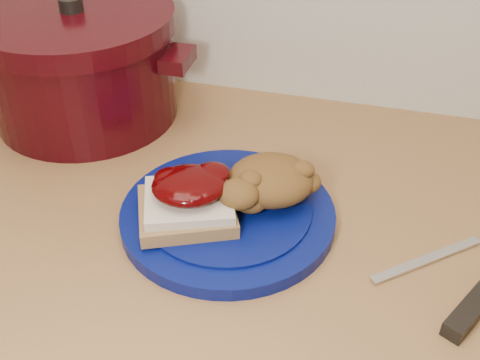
% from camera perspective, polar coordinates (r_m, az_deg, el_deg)
% --- Properties ---
extents(plate, '(0.33, 0.33, 0.02)m').
position_cam_1_polar(plate, '(0.73, -1.17, -3.38)').
color(plate, '#060E55').
rests_on(plate, wood_countertop).
extents(sandwich, '(0.14, 0.13, 0.05)m').
position_cam_1_polar(sandwich, '(0.70, -4.95, -1.81)').
color(sandwich, olive).
rests_on(sandwich, plate).
extents(stuffing_mound, '(0.13, 0.12, 0.05)m').
position_cam_1_polar(stuffing_mound, '(0.72, 2.94, 0.01)').
color(stuffing_mound, brown).
rests_on(stuffing_mound, plate).
extents(butter_knife, '(0.12, 0.11, 0.00)m').
position_cam_1_polar(butter_knife, '(0.72, 17.34, -7.18)').
color(butter_knife, silver).
rests_on(butter_knife, wood_countertop).
extents(dutch_oven, '(0.34, 0.29, 0.18)m').
position_cam_1_polar(dutch_oven, '(0.94, -14.83, 10.60)').
color(dutch_oven, black).
rests_on(dutch_oven, wood_countertop).
extents(pepper_grinder, '(0.07, 0.07, 0.13)m').
position_cam_1_polar(pepper_grinder, '(0.96, -16.22, 9.86)').
color(pepper_grinder, black).
rests_on(pepper_grinder, wood_countertop).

